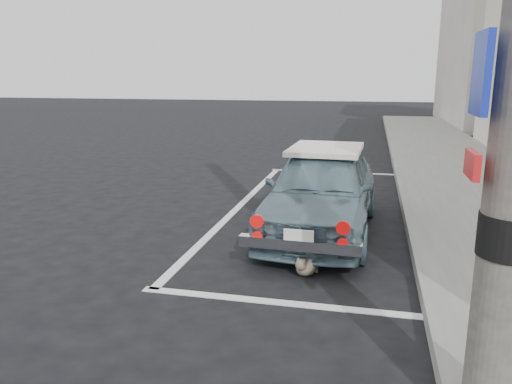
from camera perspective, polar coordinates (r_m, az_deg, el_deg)
ground at (r=5.58m, az=-0.94°, el=-9.94°), size 80.00×80.00×0.00m
building_far at (r=25.56m, az=25.55°, el=16.00°), size 3.50×10.00×8.00m
pline_rear at (r=5.04m, az=3.32°, el=-12.55°), size 3.00×0.12×0.01m
pline_front at (r=11.71m, az=9.15°, el=2.24°), size 3.00×0.12×0.01m
pline_side at (r=8.55m, az=-1.96°, el=-1.66°), size 0.12×7.00×0.01m
retro_coupe at (r=7.10m, az=7.50°, el=0.23°), size 1.57×3.62×1.21m
cat at (r=5.66m, az=5.75°, el=-8.36°), size 0.31×0.46×0.26m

